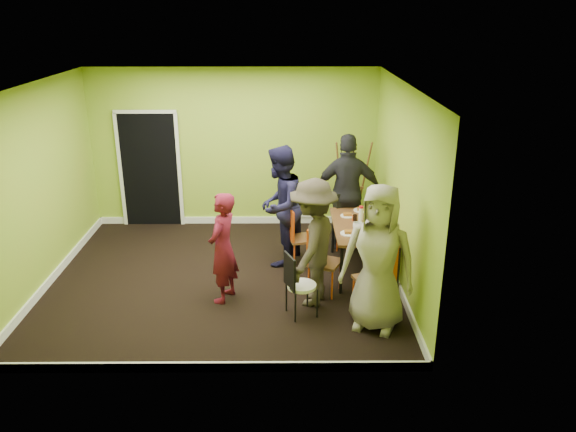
# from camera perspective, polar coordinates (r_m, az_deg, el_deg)

# --- Properties ---
(ground) EXTENTS (5.00, 5.00, 0.00)m
(ground) POSITION_cam_1_polar(r_m,az_deg,el_deg) (8.34, -6.46, -6.32)
(ground) COLOR black
(ground) RESTS_ON ground
(room_walls) EXTENTS (5.04, 4.54, 2.82)m
(room_walls) POSITION_cam_1_polar(r_m,az_deg,el_deg) (7.98, -6.88, 0.16)
(room_walls) COLOR #8FBB30
(room_walls) RESTS_ON ground
(dining_table) EXTENTS (0.90, 1.50, 0.75)m
(dining_table) POSITION_cam_1_polar(r_m,az_deg,el_deg) (8.30, 7.74, -1.24)
(dining_table) COLOR black
(dining_table) RESTS_ON ground
(chair_left_far) EXTENTS (0.46, 0.46, 0.92)m
(chair_left_far) POSITION_cam_1_polar(r_m,az_deg,el_deg) (8.50, 0.94, -1.79)
(chair_left_far) COLOR #EF5316
(chair_left_far) RESTS_ON ground
(chair_left_near) EXTENTS (0.53, 0.52, 0.96)m
(chair_left_near) POSITION_cam_1_polar(r_m,az_deg,el_deg) (7.73, 3.23, -4.02)
(chair_left_near) COLOR #EF5316
(chair_left_near) RESTS_ON ground
(chair_back_end) EXTENTS (0.54, 0.58, 0.97)m
(chair_back_end) POSITION_cam_1_polar(r_m,az_deg,el_deg) (9.02, 6.02, 0.56)
(chair_back_end) COLOR #EF5316
(chair_back_end) RESTS_ON ground
(chair_front_end) EXTENTS (0.55, 0.55, 1.04)m
(chair_front_end) POSITION_cam_1_polar(r_m,az_deg,el_deg) (7.14, 9.05, -6.06)
(chair_front_end) COLOR #EF5316
(chair_front_end) RESTS_ON ground
(chair_bentwood) EXTENTS (0.44, 0.43, 0.86)m
(chair_bentwood) POSITION_cam_1_polar(r_m,az_deg,el_deg) (7.15, 0.96, -6.71)
(chair_bentwood) COLOR black
(chair_bentwood) RESTS_ON ground
(easel) EXTENTS (0.64, 0.60, 1.60)m
(easel) POSITION_cam_1_polar(r_m,az_deg,el_deg) (9.92, 6.50, 3.06)
(easel) COLOR brown
(easel) RESTS_ON ground
(plate_near_left) EXTENTS (0.21, 0.21, 0.01)m
(plate_near_left) POSITION_cam_1_polar(r_m,az_deg,el_deg) (8.58, 6.06, 0.03)
(plate_near_left) COLOR white
(plate_near_left) RESTS_ON dining_table
(plate_near_right) EXTENTS (0.25, 0.25, 0.01)m
(plate_near_right) POSITION_cam_1_polar(r_m,az_deg,el_deg) (7.93, 6.22, -1.77)
(plate_near_right) COLOR white
(plate_near_right) RESTS_ON dining_table
(plate_far_back) EXTENTS (0.24, 0.24, 0.01)m
(plate_far_back) POSITION_cam_1_polar(r_m,az_deg,el_deg) (8.84, 7.46, 0.58)
(plate_far_back) COLOR white
(plate_far_back) RESTS_ON dining_table
(plate_far_front) EXTENTS (0.22, 0.22, 0.01)m
(plate_far_front) POSITION_cam_1_polar(r_m,az_deg,el_deg) (7.82, 7.71, -2.15)
(plate_far_front) COLOR white
(plate_far_front) RESTS_ON dining_table
(plate_wall_back) EXTENTS (0.22, 0.22, 0.01)m
(plate_wall_back) POSITION_cam_1_polar(r_m,az_deg,el_deg) (8.41, 9.31, -0.59)
(plate_wall_back) COLOR white
(plate_wall_back) RESTS_ON dining_table
(plate_wall_front) EXTENTS (0.23, 0.23, 0.01)m
(plate_wall_front) POSITION_cam_1_polar(r_m,az_deg,el_deg) (8.12, 9.83, -1.40)
(plate_wall_front) COLOR white
(plate_wall_front) RESTS_ON dining_table
(thermos) EXTENTS (0.06, 0.06, 0.23)m
(thermos) POSITION_cam_1_polar(r_m,az_deg,el_deg) (8.30, 7.41, 0.05)
(thermos) COLOR white
(thermos) RESTS_ON dining_table
(blue_bottle) EXTENTS (0.07, 0.07, 0.22)m
(blue_bottle) POSITION_cam_1_polar(r_m,az_deg,el_deg) (7.98, 9.77, -1.00)
(blue_bottle) COLOR #1823B5
(blue_bottle) RESTS_ON dining_table
(orange_bottle) EXTENTS (0.04, 0.04, 0.09)m
(orange_bottle) POSITION_cam_1_polar(r_m,az_deg,el_deg) (8.41, 6.65, -0.16)
(orange_bottle) COLOR #EF5316
(orange_bottle) RESTS_ON dining_table
(glass_mid) EXTENTS (0.06, 0.06, 0.09)m
(glass_mid) POSITION_cam_1_polar(r_m,az_deg,el_deg) (8.41, 6.80, -0.17)
(glass_mid) COLOR black
(glass_mid) RESTS_ON dining_table
(glass_back) EXTENTS (0.07, 0.07, 0.10)m
(glass_back) POSITION_cam_1_polar(r_m,az_deg,el_deg) (8.68, 7.99, 0.47)
(glass_back) COLOR black
(glass_back) RESTS_ON dining_table
(glass_front) EXTENTS (0.07, 0.07, 0.09)m
(glass_front) POSITION_cam_1_polar(r_m,az_deg,el_deg) (7.81, 8.59, -1.91)
(glass_front) COLOR black
(glass_front) RESTS_ON dining_table
(cup_a) EXTENTS (0.14, 0.14, 0.11)m
(cup_a) POSITION_cam_1_polar(r_m,az_deg,el_deg) (8.07, 7.09, -1.02)
(cup_a) COLOR white
(cup_a) RESTS_ON dining_table
(cup_b) EXTENTS (0.09, 0.09, 0.08)m
(cup_b) POSITION_cam_1_polar(r_m,az_deg,el_deg) (8.30, 8.88, -0.57)
(cup_b) COLOR white
(cup_b) RESTS_ON dining_table
(person_standing) EXTENTS (0.53, 0.64, 1.52)m
(person_standing) POSITION_cam_1_polar(r_m,az_deg,el_deg) (7.46, -6.63, -3.23)
(person_standing) COLOR maroon
(person_standing) RESTS_ON ground
(person_left_far) EXTENTS (0.96, 1.08, 1.84)m
(person_left_far) POSITION_cam_1_polar(r_m,az_deg,el_deg) (8.46, -0.83, 1.03)
(person_left_far) COLOR #171535
(person_left_far) RESTS_ON ground
(person_left_near) EXTENTS (0.99, 1.27, 1.72)m
(person_left_near) POSITION_cam_1_polar(r_m,az_deg,el_deg) (7.31, 2.56, -2.76)
(person_left_near) COLOR #332C22
(person_left_near) RESTS_ON ground
(person_back_end) EXTENTS (1.11, 0.47, 1.90)m
(person_back_end) POSITION_cam_1_polar(r_m,az_deg,el_deg) (9.04, 6.09, 2.40)
(person_back_end) COLOR black
(person_back_end) RESTS_ON ground
(person_front_end) EXTENTS (1.05, 0.87, 1.85)m
(person_front_end) POSITION_cam_1_polar(r_m,az_deg,el_deg) (6.81, 9.14, -4.27)
(person_front_end) COLOR gray
(person_front_end) RESTS_ON ground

